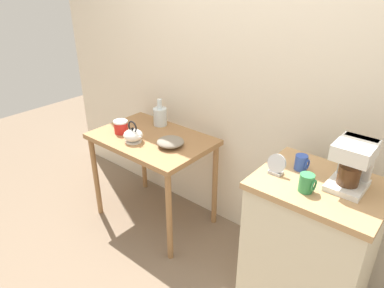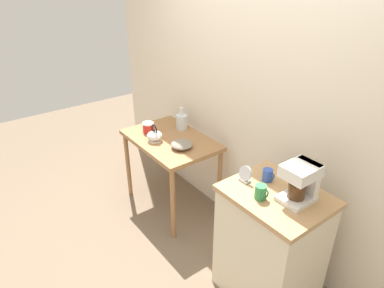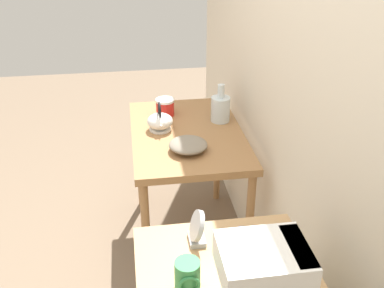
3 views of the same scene
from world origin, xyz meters
name	(u,v)px [view 1 (image 1 of 3)]	position (x,y,z in m)	size (l,w,h in m)	color
ground_plane	(207,254)	(0.00, 0.00, 0.00)	(8.00, 8.00, 0.00)	#7A6651
back_wall	(268,62)	(0.10, 0.50, 1.40)	(4.40, 0.10, 2.80)	beige
wooden_table	(152,148)	(-0.62, 0.08, 0.68)	(0.93, 0.63, 0.78)	#9E7044
kitchen_counter	(308,249)	(0.73, 0.03, 0.47)	(0.67, 0.56, 0.93)	beige
bowl_stoneware	(170,142)	(-0.40, 0.05, 0.81)	(0.20, 0.20, 0.06)	gray
teakettle	(133,135)	(-0.67, -0.07, 0.83)	(0.18, 0.15, 0.17)	white
glass_carafe_vase	(160,116)	(-0.74, 0.29, 0.86)	(0.11, 0.11, 0.23)	silver
canister_enamel	(121,127)	(-0.87, -0.02, 0.83)	(0.11, 0.11, 0.10)	red
coffee_maker	(353,162)	(0.84, 0.09, 1.07)	(0.18, 0.22, 0.26)	white
mug_blue	(301,163)	(0.58, 0.09, 0.98)	(0.08, 0.07, 0.09)	#2D4CAD
mug_tall_green	(307,183)	(0.69, -0.10, 0.98)	(0.08, 0.07, 0.10)	#338C4C
table_clock	(276,165)	(0.49, -0.04, 0.99)	(0.11, 0.05, 0.12)	#B2B5BA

